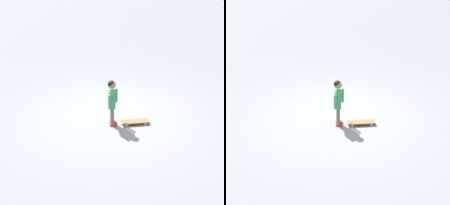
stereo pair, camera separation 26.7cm
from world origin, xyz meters
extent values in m
plane|color=gray|center=(0.00, 0.00, 0.00)|extent=(50.00, 50.00, 0.00)
cylinder|color=brown|center=(-0.03, -0.38, 0.24)|extent=(0.08, 0.08, 0.42)
cube|color=#B73333|center=(0.00, -0.38, 0.03)|extent=(0.16, 0.11, 0.05)
cylinder|color=brown|center=(0.00, -0.49, 0.24)|extent=(0.08, 0.08, 0.42)
cube|color=#B73333|center=(0.02, -0.48, 0.03)|extent=(0.16, 0.11, 0.05)
cube|color=#3F9959|center=(-0.02, -0.44, 0.65)|extent=(0.19, 0.26, 0.40)
cylinder|color=#3F9959|center=(0.05, -0.26, 0.65)|extent=(0.06, 0.06, 0.32)
cylinder|color=#3F9959|center=(-0.04, -0.60, 0.65)|extent=(0.06, 0.06, 0.32)
sphere|color=#9E7051|center=(-0.02, -0.44, 0.96)|extent=(0.17, 0.17, 0.17)
sphere|color=black|center=(-0.03, -0.44, 0.98)|extent=(0.16, 0.16, 0.16)
cube|color=olive|center=(0.49, -0.33, 0.07)|extent=(0.64, 0.37, 0.02)
cube|color=#B7B7BC|center=(0.70, -0.27, 0.05)|extent=(0.06, 0.11, 0.02)
cube|color=#B7B7BC|center=(0.29, -0.39, 0.05)|extent=(0.06, 0.11, 0.02)
cylinder|color=beige|center=(0.67, -0.19, 0.03)|extent=(0.06, 0.05, 0.06)
cylinder|color=beige|center=(0.72, -0.34, 0.03)|extent=(0.06, 0.05, 0.06)
cylinder|color=beige|center=(0.26, -0.32, 0.03)|extent=(0.06, 0.05, 0.06)
cylinder|color=beige|center=(0.31, -0.47, 0.03)|extent=(0.06, 0.05, 0.06)
camera|label=1|loc=(0.91, -6.13, 3.48)|focal=48.20mm
camera|label=2|loc=(1.17, -6.08, 3.48)|focal=48.20mm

